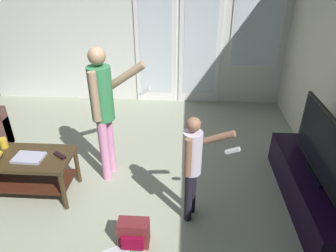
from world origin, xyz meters
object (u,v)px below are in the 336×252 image
object	(u,v)px
flat_screen_tv	(323,147)
cup_near_edge	(3,143)
tv_remote_black	(60,156)
person_adult	(103,104)
person_child	(193,161)
backpack	(134,233)
coffee_table	(28,167)
laptop_closed	(29,158)
tv_stand	(311,190)

from	to	relation	value
flat_screen_tv	cup_near_edge	distance (m)	3.39
tv_remote_black	person_adult	bearing A→B (deg)	76.98
flat_screen_tv	cup_near_edge	size ratio (longest dim) A/B	10.66
person_child	person_adult	bearing A→B (deg)	147.16
person_child	backpack	distance (m)	0.87
person_child	backpack	xyz separation A→B (m)	(-0.53, -0.40, -0.56)
person_adult	tv_remote_black	size ratio (longest dim) A/B	9.35
coffee_table	laptop_closed	xyz separation A→B (m)	(0.06, -0.04, 0.15)
backpack	cup_near_edge	bearing A→B (deg)	153.04
coffee_table	person_child	distance (m)	1.84
flat_screen_tv	person_adult	xyz separation A→B (m)	(-2.27, 0.39, 0.21)
person_adult	backpack	size ratio (longest dim) A/B	5.56
coffee_table	person_child	bearing A→B (deg)	-7.68
flat_screen_tv	tv_remote_black	xyz separation A→B (m)	(-2.70, 0.02, -0.23)
coffee_table	flat_screen_tv	size ratio (longest dim) A/B	0.81
cup_near_edge	tv_stand	bearing A→B (deg)	-2.68
flat_screen_tv	coffee_table	bearing A→B (deg)	-179.95
person_adult	tv_remote_black	world-z (taller)	person_adult
coffee_table	tv_remote_black	xyz separation A→B (m)	(0.37, 0.02, 0.15)
coffee_table	flat_screen_tv	distance (m)	3.09
cup_near_edge	flat_screen_tv	bearing A→B (deg)	-2.62
person_child	coffee_table	bearing A→B (deg)	172.32
flat_screen_tv	tv_stand	bearing A→B (deg)	-65.17
tv_remote_black	tv_stand	bearing A→B (deg)	35.22
tv_stand	laptop_closed	distance (m)	3.03
tv_stand	tv_remote_black	world-z (taller)	tv_remote_black
laptop_closed	cup_near_edge	xyz separation A→B (m)	(-0.38, 0.20, 0.04)
tv_stand	person_child	bearing A→B (deg)	-169.34
person_adult	laptop_closed	size ratio (longest dim) A/B	5.18
tv_stand	person_child	size ratio (longest dim) A/B	1.50
flat_screen_tv	backpack	bearing A→B (deg)	-160.34
backpack	tv_stand	bearing A→B (deg)	19.54
tv_stand	flat_screen_tv	bearing A→B (deg)	114.83
flat_screen_tv	cup_near_edge	xyz separation A→B (m)	(-3.38, 0.15, -0.18)
flat_screen_tv	person_child	world-z (taller)	person_child
coffee_table	cup_near_edge	size ratio (longest dim) A/B	8.62
person_adult	person_child	bearing A→B (deg)	-32.84
tv_remote_black	flat_screen_tv	bearing A→B (deg)	35.29
flat_screen_tv	backpack	xyz separation A→B (m)	(-1.81, -0.65, -0.61)
tv_stand	person_adult	distance (m)	2.42
tv_stand	person_adult	bearing A→B (deg)	170.04
person_child	laptop_closed	bearing A→B (deg)	173.37
person_adult	laptop_closed	bearing A→B (deg)	-149.31
person_child	laptop_closed	size ratio (longest dim) A/B	3.76
tv_stand	flat_screen_tv	distance (m)	0.55
person_child	tv_remote_black	distance (m)	1.45
tv_stand	flat_screen_tv	size ratio (longest dim) A/B	1.42
person_child	flat_screen_tv	bearing A→B (deg)	10.84
person_adult	backpack	distance (m)	1.40
coffee_table	tv_stand	distance (m)	3.08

